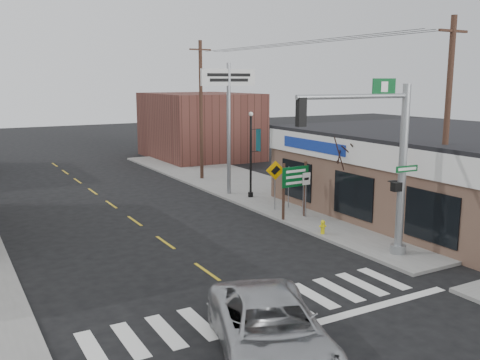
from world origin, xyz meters
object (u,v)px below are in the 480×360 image
lamp_post (252,148)px  utility_pole_far (201,109)px  dance_center_sign (229,97)px  utility_pole_near (446,131)px  suv (271,330)px  guide_sign (295,182)px  bare_tree (351,144)px  fire_hydrant (323,226)px  traffic_signal_pole (388,153)px

lamp_post → utility_pole_far: 7.01m
dance_center_sign → utility_pole_near: (2.76, -12.93, -0.99)m
suv → utility_pole_near: (10.79, 4.13, 3.99)m
guide_sign → lamp_post: size_ratio=0.56×
bare_tree → guide_sign: bearing=136.3°
guide_sign → dance_center_sign: dance_center_sign is taller
fire_hydrant → lamp_post: lamp_post is taller
fire_hydrant → utility_pole_near: size_ratio=0.07×
utility_pole_near → utility_pole_far: utility_pole_far is taller
suv → guide_sign: bearing=71.4°
bare_tree → utility_pole_near: 4.75m
guide_sign → fire_hydrant: size_ratio=4.43×
guide_sign → dance_center_sign: size_ratio=0.36×
guide_sign → fire_hydrant: (-0.50, -2.84, -1.44)m
utility_pole_far → guide_sign: bearing=-97.8°
fire_hydrant → utility_pole_far: size_ratio=0.07×
lamp_post → bare_tree: bearing=-63.6°
suv → utility_pole_far: utility_pole_far is taller
suv → bare_tree: bare_tree is taller
suv → traffic_signal_pole: bearing=47.1°
dance_center_sign → utility_pole_far: (0.76, 5.32, -0.92)m
suv → bare_tree: 13.56m
guide_sign → lamp_post: lamp_post is taller
traffic_signal_pole → utility_pole_far: (1.09, 18.28, 0.73)m
bare_tree → dance_center_sign: bearing=102.9°
fire_hydrant → bare_tree: bearing=24.5°
fire_hydrant → guide_sign: bearing=80.0°
suv → utility_pole_far: 24.39m
bare_tree → lamp_post: bearing=100.0°
dance_center_sign → suv: bearing=-119.1°
lamp_post → guide_sign: bearing=-80.6°
guide_sign → traffic_signal_pole: bearing=-96.5°
fire_hydrant → utility_pole_far: utility_pole_far is taller
lamp_post → utility_pole_far: utility_pole_far is taller
utility_pole_near → fire_hydrant: bearing=131.5°
fire_hydrant → bare_tree: bare_tree is taller
bare_tree → traffic_signal_pole: bearing=-116.0°
utility_pole_far → suv: bearing=-115.9°
suv → bare_tree: size_ratio=1.18×
bare_tree → suv: bearing=-138.8°
suv → dance_center_sign: bearing=83.9°
suv → guide_sign: (8.09, 10.47, 1.14)m
traffic_signal_pole → fire_hydrant: traffic_signal_pole is taller
dance_center_sign → utility_pole_far: 5.45m
dance_center_sign → bare_tree: dance_center_sign is taller
lamp_post → dance_center_sign: 3.22m
dance_center_sign → lamp_post: bearing=-68.3°
traffic_signal_pole → fire_hydrant: 5.06m
fire_hydrant → lamp_post: size_ratio=0.13×
suv → traffic_signal_pole: traffic_signal_pole is taller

